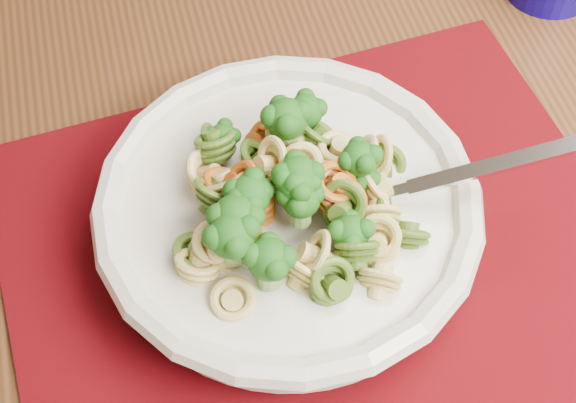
{
  "coord_description": "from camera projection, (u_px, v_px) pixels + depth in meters",
  "views": [
    {
      "loc": [
        -0.64,
        0.01,
        1.24
      ],
      "look_at": [
        -0.62,
        0.3,
        0.81
      ],
      "focal_mm": 50.0,
      "sensor_mm": 36.0,
      "label": 1
    }
  ],
  "objects": [
    {
      "name": "pasta_bowl",
      "position": [
        288.0,
        210.0,
        0.52
      ],
      "size": [
        0.25,
        0.25,
        0.05
      ],
      "color": "beige",
      "rests_on": "placemat"
    },
    {
      "name": "fork",
      "position": [
        370.0,
        198.0,
        0.51
      ],
      "size": [
        0.18,
        0.02,
        0.08
      ],
      "primitive_type": null,
      "rotation": [
        0.0,
        -0.35,
        0.0
      ],
      "color": "silver",
      "rests_on": "pasta_bowl"
    },
    {
      "name": "placemat",
      "position": [
        318.0,
        249.0,
        0.54
      ],
      "size": [
        0.48,
        0.42,
        0.0
      ],
      "primitive_type": "cube",
      "rotation": [
        0.0,
        0.0,
        0.26
      ],
      "color": "#4D0307",
      "rests_on": "dining_table"
    },
    {
      "name": "dining_table",
      "position": [
        299.0,
        252.0,
        0.66
      ],
      "size": [
        1.59,
        1.17,
        0.77
      ],
      "rotation": [
        0.0,
        0.0,
        0.17
      ],
      "color": "#512B16",
      "rests_on": "ground"
    },
    {
      "name": "pasta_broccoli_heap",
      "position": [
        288.0,
        196.0,
        0.51
      ],
      "size": [
        0.22,
        0.22,
        0.06
      ],
      "primitive_type": null,
      "color": "#D3C568",
      "rests_on": "pasta_bowl"
    }
  ]
}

